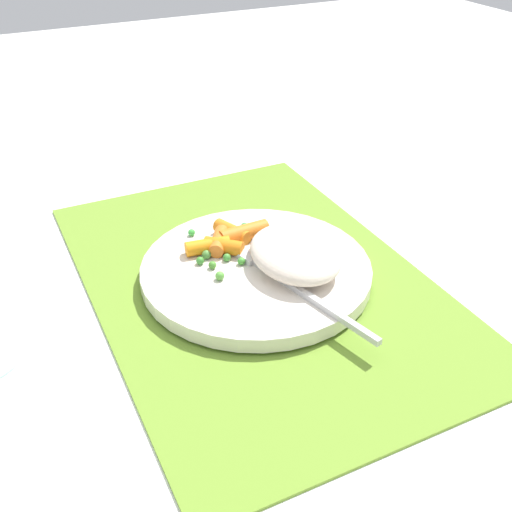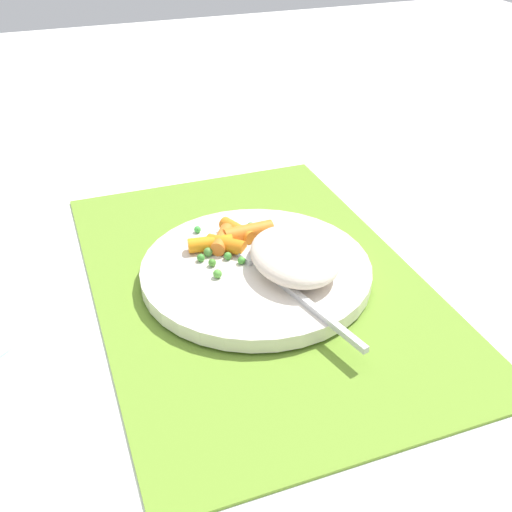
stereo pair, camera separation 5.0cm
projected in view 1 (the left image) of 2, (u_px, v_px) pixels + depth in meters
The scene contains 7 objects.
ground_plane at pixel (256, 281), 0.62m from camera, with size 2.40×2.40×0.00m, color white.
placemat at pixel (256, 279), 0.62m from camera, with size 0.47×0.32×0.01m, color olive.
plate at pixel (256, 270), 0.62m from camera, with size 0.23×0.23×0.01m, color silver.
rice_mound at pixel (295, 254), 0.60m from camera, with size 0.11×0.08×0.03m, color beige.
carrot_portion at pixel (227, 239), 0.64m from camera, with size 0.07×0.09×0.02m.
pea_scatter at pixel (224, 252), 0.63m from camera, with size 0.10×0.09×0.01m.
fork at pixel (280, 277), 0.59m from camera, with size 0.20×0.06×0.01m.
Camera 1 is at (-0.46, 0.22, 0.36)m, focal length 43.17 mm.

